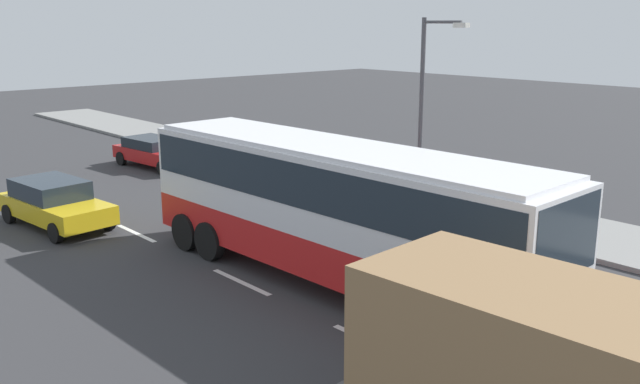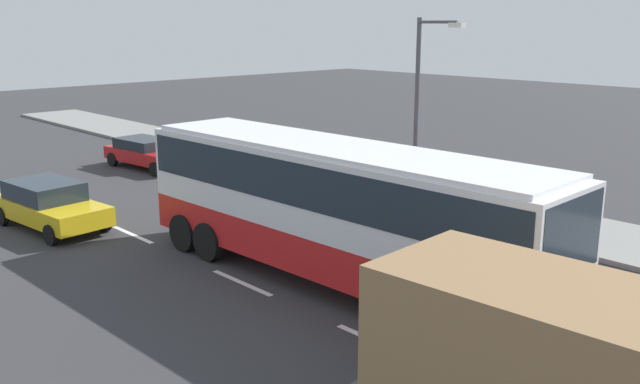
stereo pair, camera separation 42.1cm
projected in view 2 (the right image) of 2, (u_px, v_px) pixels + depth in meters
The scene contains 8 objects.
ground_plane at pixel (393, 296), 16.85m from camera, with size 120.00×120.00×0.00m, color #333335.
sidewalk_curb at pixel (555, 228), 22.20m from camera, with size 80.00×4.00×0.15m, color gray.
lane_centreline at pixel (302, 309), 16.07m from camera, with size 29.78×0.16×0.01m.
coach_bus at pixel (336, 199), 17.15m from camera, with size 12.36×3.07×3.62m.
car_red_compact at pixel (147, 152), 31.50m from camera, with size 4.75×2.27×1.34m.
car_yellow_taxi at pixel (49, 204), 22.27m from camera, with size 4.65×2.37×1.52m.
pedestrian_near_curb at pixel (468, 180), 24.36m from camera, with size 0.32×0.32×1.63m.
street_lamp at pixel (422, 100), 23.57m from camera, with size 1.86×0.24×6.55m.
Camera 2 is at (10.16, -12.15, 6.55)m, focal length 38.51 mm.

